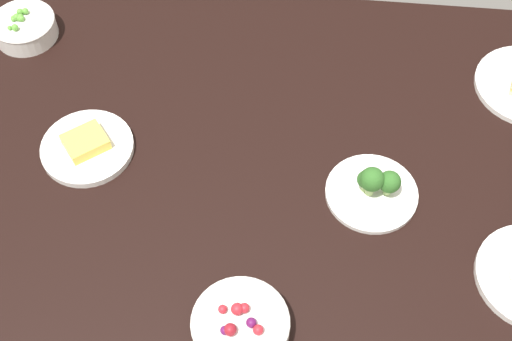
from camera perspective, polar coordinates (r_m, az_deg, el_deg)
name	(u,v)px	position (r cm, az deg, el deg)	size (l,w,h in cm)	color
dining_table	(256,182)	(139.34, 0.00, -0.93)	(144.98, 106.00, 4.00)	black
plate_cheese	(87,146)	(144.44, -13.58, 1.92)	(18.60, 18.60, 3.93)	white
plate_broccoli	(373,188)	(135.25, 9.50, -1.41)	(17.82, 17.82, 8.06)	white
bowl_peas	(25,27)	(168.96, -18.29, 11.02)	(14.26, 14.26, 6.04)	white
bowl_berries	(241,326)	(119.98, -1.27, -12.56)	(16.59, 16.59, 6.94)	white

